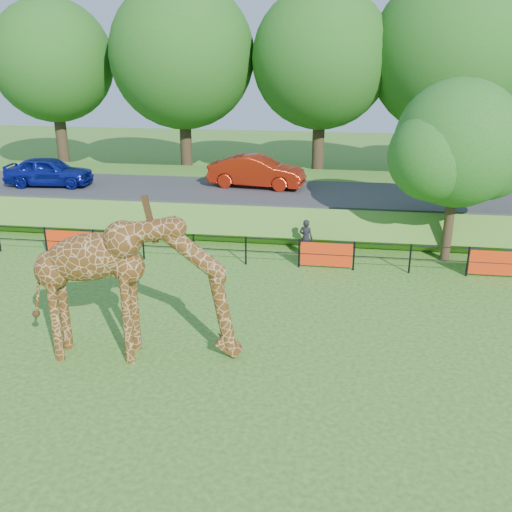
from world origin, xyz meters
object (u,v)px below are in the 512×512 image
object	(u,v)px
car_blue	(49,171)
car_red	(257,171)
tree_east	(460,149)
visitor	(306,238)
giraffe	(135,288)

from	to	relation	value
car_blue	car_red	world-z (taller)	car_red
tree_east	visitor	bearing A→B (deg)	-175.83
car_blue	tree_east	xyz separation A→B (m)	(18.10, -3.87, 2.16)
visitor	tree_east	distance (m)	6.50
giraffe	tree_east	xyz separation A→B (m)	(9.27, 8.72, 2.35)
car_blue	car_red	bearing A→B (deg)	-87.67
giraffe	tree_east	distance (m)	12.94
giraffe	car_red	world-z (taller)	giraffe
car_blue	car_red	xyz separation A→B (m)	(9.92, 1.22, 0.05)
car_blue	tree_east	size ratio (longest dim) A/B	0.61
giraffe	car_red	size ratio (longest dim) A/B	1.19
giraffe	tree_east	bearing A→B (deg)	37.45
giraffe	visitor	bearing A→B (deg)	59.47
car_red	visitor	bearing A→B (deg)	-146.13
giraffe	visitor	size ratio (longest dim) A/B	3.62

